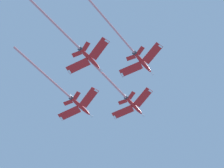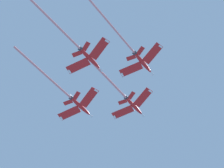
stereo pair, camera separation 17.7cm
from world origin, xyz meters
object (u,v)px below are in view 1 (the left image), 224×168
(jet_right_wing, at_px, (135,54))
(jet_slot, at_px, (81,50))
(jet_lead, at_px, (125,96))
(jet_left_wing, at_px, (70,97))

(jet_right_wing, relative_size, jet_slot, 1.07)
(jet_lead, xyz_separation_m, jet_slot, (-27.60, 1.28, -9.46))
(jet_left_wing, distance_m, jet_right_wing, 31.27)
(jet_right_wing, bearing_deg, jet_slot, 132.49)
(jet_slot, bearing_deg, jet_lead, -2.66)
(jet_lead, bearing_deg, jet_slot, 177.34)
(jet_lead, distance_m, jet_left_wing, 22.65)
(jet_right_wing, bearing_deg, jet_lead, 46.16)
(jet_left_wing, height_order, jet_slot, jet_left_wing)
(jet_left_wing, distance_m, jet_slot, 21.47)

